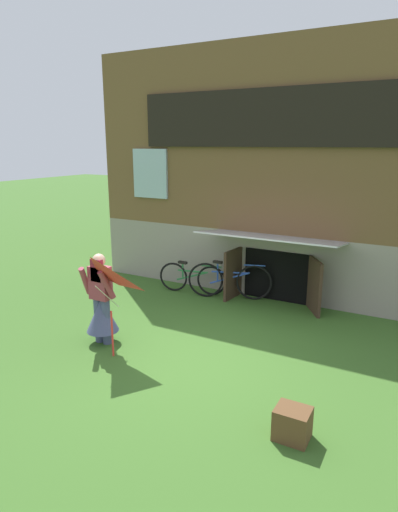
# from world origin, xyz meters

# --- Properties ---
(ground_plane) EXTENTS (60.00, 60.00, 0.00)m
(ground_plane) POSITION_xyz_m (0.00, 0.00, 0.00)
(ground_plane) COLOR #386023
(log_house) EXTENTS (8.14, 6.14, 5.13)m
(log_house) POSITION_xyz_m (-0.00, 5.51, 2.57)
(log_house) COLOR gray
(log_house) RESTS_ON ground_plane
(person) EXTENTS (0.60, 0.52, 1.50)m
(person) POSITION_xyz_m (-1.54, -0.30, 0.63)
(person) COLOR #474C75
(person) RESTS_ON ground_plane
(kite) EXTENTS (0.94, 0.88, 1.52)m
(kite) POSITION_xyz_m (-1.25, -0.80, 1.23)
(kite) COLOR red
(kite) RESTS_ON ground_plane
(bicycle_blue) EXTENTS (1.69, 0.60, 0.80)m
(bicycle_blue) POSITION_xyz_m (-0.61, 2.62, 0.39)
(bicycle_blue) COLOR black
(bicycle_blue) RESTS_ON ground_plane
(bicycle_green) EXTENTS (1.51, 0.32, 0.70)m
(bicycle_green) POSITION_xyz_m (-1.46, 2.54, 0.34)
(bicycle_green) COLOR black
(bicycle_green) RESTS_ON ground_plane
(wooden_crate) EXTENTS (0.38, 0.32, 0.36)m
(wooden_crate) POSITION_xyz_m (1.91, -1.17, 0.18)
(wooden_crate) COLOR brown
(wooden_crate) RESTS_ON ground_plane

